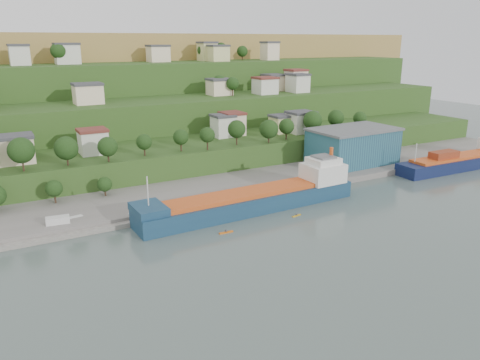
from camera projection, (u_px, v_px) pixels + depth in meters
ground at (278, 219)px, 122.06m from camera, size 500.00×500.00×0.00m
quay at (282, 181)px, 154.80m from camera, size 220.00×26.00×4.00m
pebble_beach at (42, 230)px, 114.97m from camera, size 40.00×18.00×2.40m
hillside at (113, 123)px, 263.40m from camera, size 360.00×211.28×96.00m
cargo_ship_near at (257, 200)px, 128.45m from camera, size 64.57×11.90×16.53m
cargo_ship_far at (463, 161)px, 170.50m from camera, size 54.63×10.68×14.77m
warehouse at (353, 146)px, 167.96m from camera, size 31.65×20.08×12.80m
caravan at (58, 222)px, 113.61m from camera, size 5.71×2.88×2.56m
dinghy at (74, 218)px, 118.08m from camera, size 4.40×2.21×0.84m
kayak_orange at (226, 232)px, 113.20m from camera, size 3.65×0.75×0.91m
kayak_yellow at (296, 215)px, 124.09m from camera, size 3.04×1.07×0.75m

